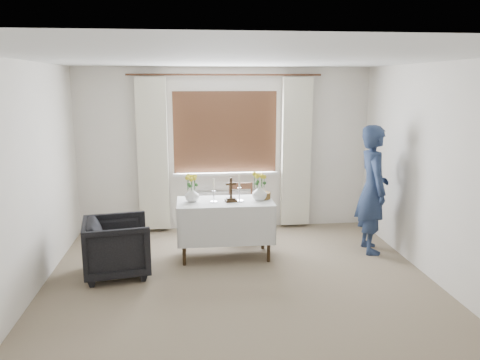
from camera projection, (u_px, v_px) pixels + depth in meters
name	position (u px, v px, depth m)	size (l,w,h in m)	color
ground	(244.00, 296.00, 5.06)	(5.00, 5.00, 0.00)	gray
altar_table	(225.00, 229.00, 6.14)	(1.24, 0.64, 0.76)	silver
wooden_chair	(241.00, 212.00, 6.84)	(0.38, 0.38, 0.82)	#50281B
armchair	(117.00, 247.00, 5.58)	(0.74, 0.76, 0.70)	black
person	(373.00, 189.00, 6.27)	(0.63, 0.41, 1.73)	navy
radiator	(226.00, 210.00, 7.35)	(1.10, 0.10, 0.60)	silver
wooden_cross	(231.00, 190.00, 6.00)	(0.15, 0.10, 0.31)	black
candlestick_left	(214.00, 190.00, 5.97)	(0.09, 0.09, 0.31)	silver
candlestick_right	(239.00, 187.00, 6.01)	(0.11, 0.11, 0.37)	silver
flower_vase_left	(192.00, 194.00, 6.01)	(0.18, 0.18, 0.19)	silver
flower_vase_right	(260.00, 193.00, 6.08)	(0.19, 0.19, 0.20)	silver
wicker_basket	(262.00, 195.00, 6.19)	(0.22, 0.22, 0.08)	brown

